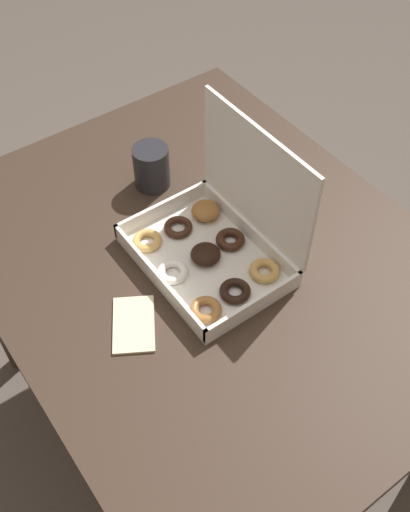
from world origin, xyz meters
The scene contains 5 objects.
ground_plane centered at (0.00, 0.00, 0.00)m, with size 8.00×8.00×0.00m, color #564C44.
dining_table centered at (0.00, 0.00, 0.66)m, with size 1.13×0.88×0.76m.
donut_box centered at (0.01, 0.02, 0.82)m, with size 0.33×0.25×0.29m.
coffee_mug centered at (-0.26, 0.03, 0.82)m, with size 0.08×0.08×0.10m.
paper_napkin centered at (0.06, -0.22, 0.76)m, with size 0.15×0.14×0.01m.
Camera 1 is at (0.66, -0.49, 1.74)m, focal length 42.00 mm.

